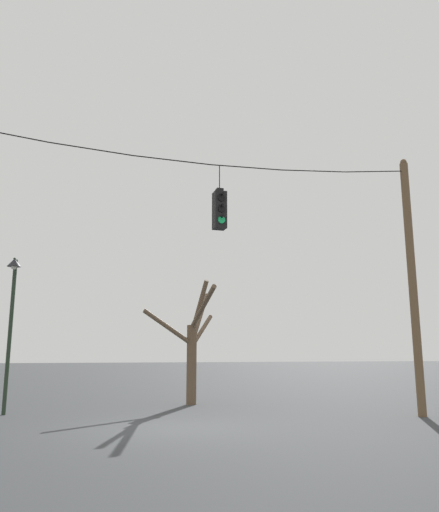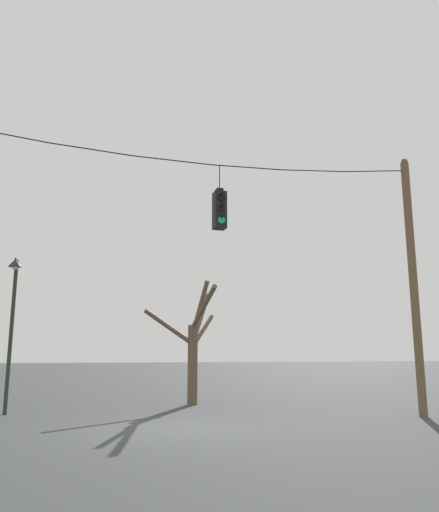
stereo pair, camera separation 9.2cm
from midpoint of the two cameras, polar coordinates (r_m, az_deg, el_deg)
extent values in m
plane|color=#383A3D|center=(12.99, -5.63, -19.05)|extent=(200.00, 200.00, 0.00)
cylinder|color=brown|center=(16.45, 21.44, -2.97)|extent=(0.25, 0.25, 7.83)
sphere|color=brown|center=(17.41, 20.51, 10.06)|extent=(0.20, 0.20, 0.20)
cylinder|color=black|center=(13.94, -23.31, 12.69)|extent=(2.17, 0.03, 0.21)
cylinder|color=black|center=(13.79, -14.20, 11.73)|extent=(2.17, 0.03, 0.12)
cylinder|color=black|center=(14.01, -5.17, 10.83)|extent=(2.17, 0.03, 0.03)
cylinder|color=black|center=(14.59, 3.31, 10.09)|extent=(2.17, 0.03, 0.12)
cylinder|color=black|center=(15.48, 10.95, 9.55)|extent=(2.17, 0.03, 0.21)
cylinder|color=black|center=(16.64, 17.61, 9.23)|extent=(2.17, 0.03, 0.31)
cube|color=black|center=(13.89, 0.19, 5.22)|extent=(0.34, 0.34, 1.06)
cube|color=black|center=(14.07, 0.19, 7.49)|extent=(0.19, 0.19, 0.10)
cylinder|color=black|center=(14.20, 0.19, 9.00)|extent=(0.02, 0.02, 0.69)
cylinder|color=black|center=(13.82, 0.42, 6.69)|extent=(0.20, 0.03, 0.20)
cylinder|color=black|center=(13.80, 0.47, 7.10)|extent=(0.07, 0.12, 0.07)
cylinder|color=black|center=(13.72, 0.42, 5.43)|extent=(0.20, 0.03, 0.20)
cylinder|color=black|center=(13.71, 0.48, 5.84)|extent=(0.07, 0.12, 0.07)
cylinder|color=#19C666|center=(13.64, 0.42, 4.16)|extent=(0.20, 0.03, 0.20)
cylinder|color=black|center=(13.62, 0.48, 4.57)|extent=(0.07, 0.12, 0.07)
cylinder|color=#233323|center=(16.95, -22.59, -8.35)|extent=(0.12, 0.12, 4.76)
cylinder|color=#233323|center=(16.96, -22.08, -0.45)|extent=(0.07, 0.45, 0.07)
cone|color=#232328|center=(16.72, -22.17, -0.73)|extent=(0.41, 0.41, 0.25)
sphere|color=silver|center=(16.70, -22.20, -1.15)|extent=(0.18, 0.18, 0.18)
cylinder|color=brown|center=(18.77, -2.95, -12.26)|extent=(0.36, 0.36, 2.86)
cylinder|color=brown|center=(19.74, -1.79, -8.53)|extent=(1.39, 1.81, 1.38)
cylinder|color=brown|center=(18.36, -2.09, -5.86)|extent=(0.44, 1.25, 1.92)
cylinder|color=brown|center=(18.44, -5.61, -8.13)|extent=(1.97, 0.48, 1.31)
cylinder|color=brown|center=(19.48, -2.02, -7.10)|extent=(1.11, 1.34, 2.07)
cylinder|color=brown|center=(17.64, -1.72, -5.94)|extent=(0.27, 2.60, 1.37)
camera|label=1|loc=(0.05, -89.81, -0.04)|focal=35.00mm
camera|label=2|loc=(0.05, 90.19, 0.04)|focal=35.00mm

